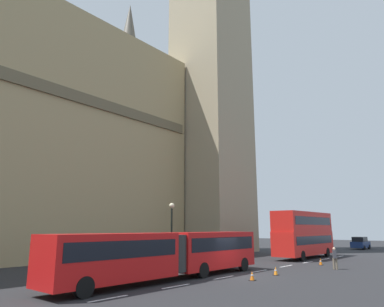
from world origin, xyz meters
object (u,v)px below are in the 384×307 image
double_decker_bus (304,233)px  traffic_cone_west (252,276)px  traffic_cone_east (321,262)px  articulated_bus (169,251)px  traffic_cone_middle (276,271)px  pedestrian_near_cones (335,257)px  sedan_lead (360,243)px  street_lamp (172,230)px

double_decker_bus → traffic_cone_west: size_ratio=18.36×
double_decker_bus → traffic_cone_east: size_ratio=18.36×
articulated_bus → traffic_cone_middle: 7.76m
double_decker_bus → traffic_cone_middle: size_ratio=18.36×
articulated_bus → traffic_cone_middle: size_ratio=28.92×
double_decker_bus → traffic_cone_east: (-5.96, -3.91, -2.43)m
articulated_bus → pedestrian_near_cones: (12.63, -6.03, -0.83)m
articulated_bus → sedan_lead: bearing=0.2°
traffic_cone_middle → pedestrian_near_cones: pedestrian_near_cones is taller
traffic_cone_east → street_lamp: street_lamp is taller
traffic_cone_west → traffic_cone_east: bearing=1.0°
street_lamp → sedan_lead: bearing=-6.6°
traffic_cone_west → traffic_cone_east: size_ratio=1.00×
double_decker_bus → traffic_cone_middle: 15.43m
sedan_lead → traffic_cone_east: (-27.38, -4.06, -0.63)m
double_decker_bus → sedan_lead: size_ratio=2.42×
articulated_bus → traffic_cone_west: 5.42m
traffic_cone_middle → traffic_cone_east: same height
double_decker_bus → traffic_cone_west: (-17.95, -4.12, -2.43)m
traffic_cone_middle → traffic_cone_east: 8.73m
sedan_lead → street_lamp: bearing=173.4°
pedestrian_near_cones → street_lamp: bearing=126.2°
street_lamp → articulated_bus: bearing=-137.5°
articulated_bus → double_decker_bus: size_ratio=1.58×
articulated_bus → double_decker_bus: 21.18m
sedan_lead → street_lamp: 37.96m
street_lamp → pedestrian_near_cones: (7.70, -10.54, -2.14)m
traffic_cone_west → double_decker_bus: bearing=12.9°
double_decker_bus → pedestrian_near_cones: (-8.53, -6.04, -1.80)m
traffic_cone_middle → articulated_bus: bearing=147.9°
articulated_bus → double_decker_bus: double_decker_bus is taller
articulated_bus → street_lamp: street_lamp is taller
articulated_bus → street_lamp: (4.92, 4.51, 1.31)m
double_decker_bus → traffic_cone_middle: bearing=-164.6°
double_decker_bus → traffic_cone_west: bearing=-167.1°
traffic_cone_middle → street_lamp: size_ratio=0.11×
sedan_lead → traffic_cone_west: size_ratio=7.59×
traffic_cone_east → pedestrian_near_cones: pedestrian_near_cones is taller
double_decker_bus → pedestrian_near_cones: 10.60m
articulated_bus → traffic_cone_east: bearing=-14.4°
traffic_cone_west → pedestrian_near_cones: pedestrian_near_cones is taller
traffic_cone_west → traffic_cone_east: 11.99m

